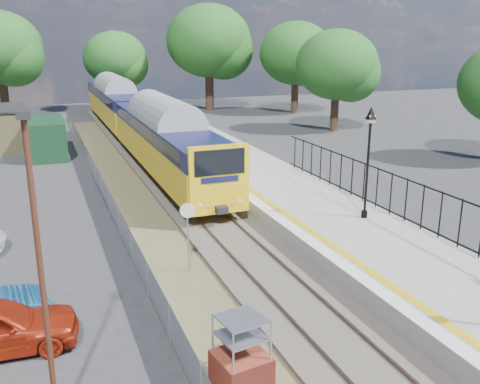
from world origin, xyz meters
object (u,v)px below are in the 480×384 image
victorian_lamp_north (370,137)px  brick_plinth (241,354)px  train (134,116)px  speed_sign (188,227)px  carpark_lamp (40,260)px

victorian_lamp_north → brick_plinth: 11.78m
train → speed_sign: size_ratio=15.48×
carpark_lamp → train: bearing=76.8°
victorian_lamp_north → train: (-5.30, 23.52, -1.96)m
victorian_lamp_north → carpark_lamp: bearing=-149.4°
train → carpark_lamp: bearing=-103.2°
speed_sign → carpark_lamp: (-4.76, -6.59, 2.13)m
brick_plinth → carpark_lamp: carpark_lamp is taller
victorian_lamp_north → speed_sign: (-7.80, -0.84, -2.52)m
brick_plinth → speed_sign: bearing=85.1°
speed_sign → train: bearing=100.6°
speed_sign → carpark_lamp: 8.40m
victorian_lamp_north → speed_sign: bearing=-173.8°
victorian_lamp_north → carpark_lamp: 14.60m
train → brick_plinth: train is taller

